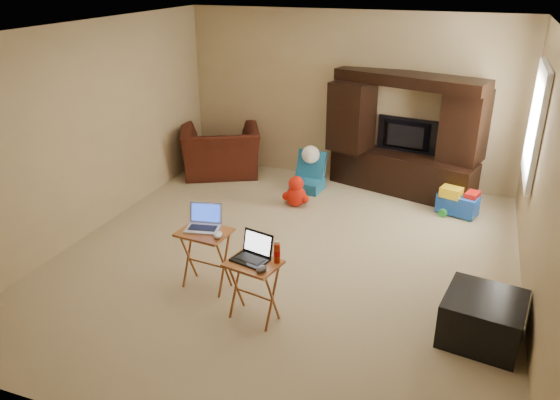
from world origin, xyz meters
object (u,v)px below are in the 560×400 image
at_px(recliner, 221,151).
at_px(laptop_right, 250,249).
at_px(water_bottle, 277,253).
at_px(tray_table_left, 206,259).
at_px(push_toy, 458,201).
at_px(mouse_right, 261,269).
at_px(child_rocker, 308,172).
at_px(ottoman, 483,319).
at_px(mouse_left, 218,235).
at_px(tray_table_right, 254,291).
at_px(plush_toy, 296,191).
at_px(television, 405,136).
at_px(laptop_left, 202,219).
at_px(entertainment_center, 405,135).

bearing_deg(recliner, laptop_right, 92.89).
bearing_deg(water_bottle, tray_table_left, 163.29).
distance_m(push_toy, laptop_right, 3.53).
bearing_deg(mouse_right, laptop_right, 140.53).
height_order(child_rocker, laptop_right, laptop_right).
distance_m(ottoman, water_bottle, 1.90).
relative_size(ottoman, mouse_left, 5.08).
bearing_deg(mouse_left, water_bottle, -15.71).
distance_m(tray_table_right, laptop_right, 0.42).
height_order(plush_toy, mouse_left, mouse_left).
xyz_separation_m(push_toy, laptop_right, (-1.68, -3.06, 0.53)).
bearing_deg(television, mouse_left, 78.35).
xyz_separation_m(tray_table_right, mouse_right, (0.13, -0.12, 0.33)).
xyz_separation_m(tray_table_right, laptop_left, (-0.70, 0.37, 0.46)).
bearing_deg(entertainment_center, recliner, -158.57).
xyz_separation_m(television, mouse_left, (-1.28, -3.42, -0.16)).
height_order(push_toy, laptop_right, laptop_right).
distance_m(laptop_right, mouse_left, 0.51).
relative_size(laptop_right, water_bottle, 1.70).
xyz_separation_m(television, child_rocker, (-1.29, -0.48, -0.54)).
bearing_deg(television, tray_table_left, 75.18).
distance_m(push_toy, water_bottle, 3.36).
bearing_deg(laptop_left, mouse_left, -35.65).
height_order(plush_toy, push_toy, plush_toy).
distance_m(tray_table_right, mouse_right, 0.37).
height_order(television, water_bottle, television).
relative_size(television, tray_table_right, 1.44).
distance_m(child_rocker, plush_toy, 0.60).
relative_size(plush_toy, push_toy, 0.83).
bearing_deg(mouse_left, recliner, 115.74).
height_order(tray_table_left, water_bottle, water_bottle).
height_order(plush_toy, tray_table_left, tray_table_left).
relative_size(ottoman, water_bottle, 3.56).
bearing_deg(water_bottle, mouse_left, 164.29).
relative_size(television, mouse_right, 7.11).
bearing_deg(television, water_bottle, 89.44).
bearing_deg(entertainment_center, mouse_right, -83.85).
bearing_deg(mouse_left, child_rocker, 90.27).
xyz_separation_m(laptop_left, mouse_left, (0.22, -0.10, -0.09)).
bearing_deg(television, child_rocker, 29.33).
height_order(child_rocker, mouse_right, mouse_right).
xyz_separation_m(child_rocker, tray_table_right, (0.49, -3.21, 0.02)).
distance_m(entertainment_center, mouse_left, 3.61).
relative_size(push_toy, water_bottle, 2.82).
height_order(television, mouse_right, television).
xyz_separation_m(entertainment_center, plush_toy, (-1.27, -1.03, -0.64)).
relative_size(tray_table_left, water_bottle, 3.45).
bearing_deg(tray_table_right, mouse_left, 161.80).
xyz_separation_m(tray_table_left, tray_table_right, (0.67, -0.34, -0.02)).
height_order(plush_toy, tray_table_right, tray_table_right).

